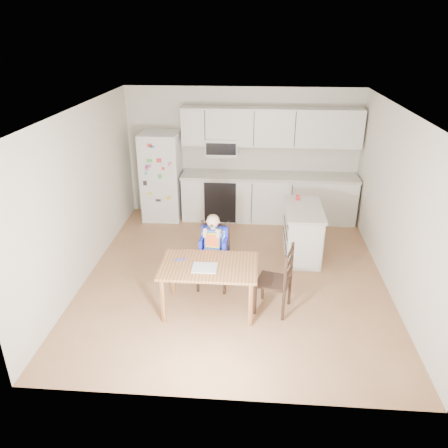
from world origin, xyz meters
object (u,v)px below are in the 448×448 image
dining_table (209,271)px  chair_booster (214,243)px  red_cup (298,197)px  chair_side (281,276)px  kitchen_island (302,232)px  refrigerator (162,176)px

dining_table → chair_booster: chair_booster is taller
red_cup → chair_side: (-0.35, -1.97, -0.35)m
dining_table → chair_booster: bearing=89.6°
dining_table → chair_booster: size_ratio=1.12×
kitchen_island → chair_side: size_ratio=1.21×
red_cup → chair_booster: size_ratio=0.08×
refrigerator → dining_table: 3.32m
dining_table → chair_side: size_ratio=1.33×
kitchen_island → chair_booster: size_ratio=1.01×
kitchen_island → red_cup: bearing=101.6°
red_cup → refrigerator: bearing=157.2°
chair_side → chair_booster: bearing=-106.5°
refrigerator → dining_table: bearing=-67.8°
kitchen_island → chair_booster: bearing=-143.2°
kitchen_island → chair_side: bearing=-104.8°
kitchen_island → chair_booster: chair_booster is taller
kitchen_island → chair_booster: 1.72m
refrigerator → chair_side: (2.19, -3.04, -0.31)m
chair_booster → refrigerator: bearing=122.1°
refrigerator → kitchen_island: refrigerator is taller
chair_booster → chair_side: chair_booster is taller
chair_booster → chair_side: 1.12m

